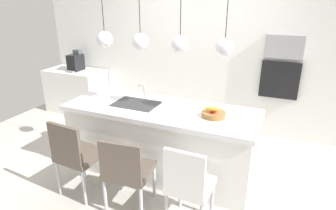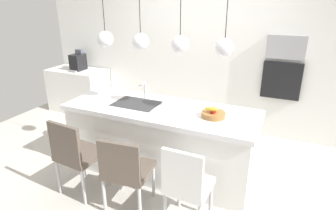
# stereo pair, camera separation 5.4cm
# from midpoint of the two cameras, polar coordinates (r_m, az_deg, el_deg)

# --- Properties ---
(floor) EXTENTS (6.60, 6.60, 0.00)m
(floor) POSITION_cam_midpoint_polar(r_m,az_deg,el_deg) (3.92, -1.79, -12.65)
(floor) COLOR #BCB7AD
(floor) RESTS_ON ground
(back_wall) EXTENTS (6.00, 0.10, 2.60)m
(back_wall) POSITION_cam_midpoint_polar(r_m,az_deg,el_deg) (4.88, 6.33, 10.61)
(back_wall) COLOR white
(back_wall) RESTS_ON ground
(kitchen_island) EXTENTS (2.36, 0.86, 0.88)m
(kitchen_island) POSITION_cam_midpoint_polar(r_m,az_deg,el_deg) (3.69, -1.86, -6.89)
(kitchen_island) COLOR white
(kitchen_island) RESTS_ON ground
(sink_basin) EXTENTS (0.56, 0.40, 0.02)m
(sink_basin) POSITION_cam_midpoint_polar(r_m,az_deg,el_deg) (3.65, -6.76, 0.17)
(sink_basin) COLOR #2D2D30
(sink_basin) RESTS_ON kitchen_island
(faucet) EXTENTS (0.02, 0.17, 0.22)m
(faucet) POSITION_cam_midpoint_polar(r_m,az_deg,el_deg) (3.78, -5.26, 3.32)
(faucet) COLOR silver
(faucet) RESTS_ON kitchen_island
(fruit_bowl) EXTENTS (0.27, 0.27, 0.15)m
(fruit_bowl) POSITION_cam_midpoint_polar(r_m,az_deg,el_deg) (3.26, 8.51, -1.62)
(fruit_bowl) COLOR #9E6B38
(fruit_bowl) RESTS_ON kitchen_island
(side_counter) EXTENTS (1.10, 0.60, 0.82)m
(side_counter) POSITION_cam_midpoint_polar(r_m,az_deg,el_deg) (5.95, -17.87, 2.75)
(side_counter) COLOR white
(side_counter) RESTS_ON ground
(coffee_machine) EXTENTS (0.20, 0.35, 0.38)m
(coffee_machine) POSITION_cam_midpoint_polar(r_m,az_deg,el_deg) (5.76, -18.00, 8.10)
(coffee_machine) COLOR black
(coffee_machine) RESTS_ON side_counter
(microwave) EXTENTS (0.54, 0.08, 0.34)m
(microwave) POSITION_cam_midpoint_polar(r_m,az_deg,el_deg) (4.59, 21.65, 10.64)
(microwave) COLOR #9E9EA3
(microwave) RESTS_ON back_wall
(oven) EXTENTS (0.56, 0.08, 0.56)m
(oven) POSITION_cam_midpoint_polar(r_m,az_deg,el_deg) (4.69, 20.84, 4.65)
(oven) COLOR black
(oven) RESTS_ON back_wall
(chair_near) EXTENTS (0.48, 0.48, 0.92)m
(chair_near) POSITION_cam_midpoint_polar(r_m,az_deg,el_deg) (3.40, -18.08, -9.12)
(chair_near) COLOR brown
(chair_near) RESTS_ON ground
(chair_middle) EXTENTS (0.51, 0.51, 0.86)m
(chair_middle) POSITION_cam_midpoint_polar(r_m,az_deg,el_deg) (3.07, -8.64, -12.46)
(chair_middle) COLOR brown
(chair_middle) RESTS_ON ground
(chair_far) EXTENTS (0.42, 0.42, 0.90)m
(chair_far) POSITION_cam_midpoint_polar(r_m,az_deg,el_deg) (2.82, 3.45, -15.22)
(chair_far) COLOR white
(chair_far) RESTS_ON ground
(pendant_light_left) EXTENTS (0.19, 0.19, 0.79)m
(pendant_light_left) POSITION_cam_midpoint_polar(r_m,az_deg,el_deg) (3.67, -12.79, 12.58)
(pendant_light_left) COLOR silver
(pendant_light_center_left) EXTENTS (0.19, 0.19, 0.79)m
(pendant_light_center_left) POSITION_cam_midpoint_polar(r_m,az_deg,el_deg) (3.41, -5.92, 12.37)
(pendant_light_center_left) COLOR silver
(pendant_light_center_right) EXTENTS (0.19, 0.19, 0.79)m
(pendant_light_center_right) POSITION_cam_midpoint_polar(r_m,az_deg,el_deg) (3.21, 1.93, 11.91)
(pendant_light_center_right) COLOR silver
(pendant_light_right) EXTENTS (0.19, 0.19, 0.79)m
(pendant_light_right) POSITION_cam_midpoint_polar(r_m,az_deg,el_deg) (3.07, 10.64, 11.16)
(pendant_light_right) COLOR silver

